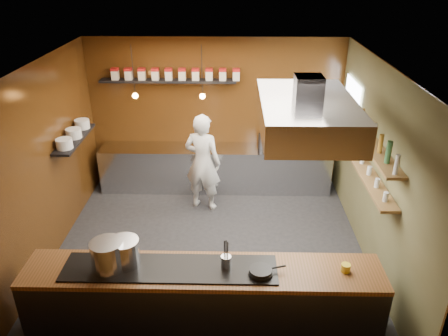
{
  "coord_description": "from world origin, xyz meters",
  "views": [
    {
      "loc": [
        0.35,
        -5.81,
        4.35
      ],
      "look_at": [
        0.21,
        0.4,
        1.32
      ],
      "focal_mm": 35.0,
      "sensor_mm": 36.0,
      "label": 1
    }
  ],
  "objects_px": {
    "stockpot_small": "(125,252)",
    "chef": "(203,163)",
    "extractor_hood": "(306,114)",
    "stockpot_large": "(108,256)",
    "espresso_machine": "(282,139)"
  },
  "relations": [
    {
      "from": "stockpot_small",
      "to": "chef",
      "type": "bearing_deg",
      "value": 75.77
    },
    {
      "from": "extractor_hood",
      "to": "stockpot_large",
      "type": "height_order",
      "value": "extractor_hood"
    },
    {
      "from": "espresso_machine",
      "to": "chef",
      "type": "distance_m",
      "value": 1.7
    },
    {
      "from": "stockpot_small",
      "to": "chef",
      "type": "height_order",
      "value": "chef"
    },
    {
      "from": "stockpot_large",
      "to": "chef",
      "type": "height_order",
      "value": "chef"
    },
    {
      "from": "stockpot_large",
      "to": "chef",
      "type": "xyz_separation_m",
      "value": [
        0.93,
        3.05,
        -0.2
      ]
    },
    {
      "from": "extractor_hood",
      "to": "stockpot_small",
      "type": "height_order",
      "value": "extractor_hood"
    },
    {
      "from": "stockpot_small",
      "to": "chef",
      "type": "relative_size",
      "value": 0.2
    },
    {
      "from": "stockpot_large",
      "to": "chef",
      "type": "relative_size",
      "value": 0.21
    },
    {
      "from": "extractor_hood",
      "to": "chef",
      "type": "bearing_deg",
      "value": 129.65
    },
    {
      "from": "stockpot_large",
      "to": "chef",
      "type": "bearing_deg",
      "value": 73.1
    },
    {
      "from": "chef",
      "to": "espresso_machine",
      "type": "bearing_deg",
      "value": -136.93
    },
    {
      "from": "extractor_hood",
      "to": "chef",
      "type": "distance_m",
      "value": 2.83
    },
    {
      "from": "chef",
      "to": "extractor_hood",
      "type": "bearing_deg",
      "value": 146.68
    },
    {
      "from": "espresso_machine",
      "to": "chef",
      "type": "bearing_deg",
      "value": -137.18
    }
  ]
}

